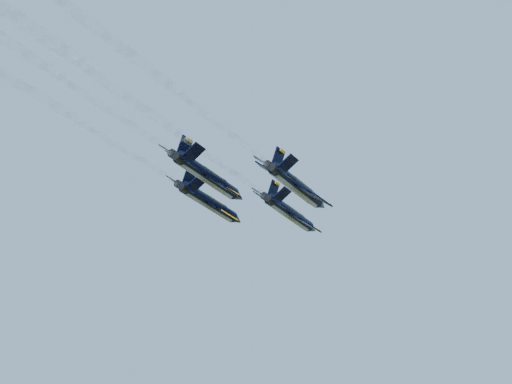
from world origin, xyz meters
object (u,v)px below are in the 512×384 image
(jet_left, at_px, (210,203))
(jet_right, at_px, (297,187))
(jet_slot, at_px, (209,177))
(jet_lead, at_px, (291,214))

(jet_left, bearing_deg, jet_right, -3.36)
(jet_right, bearing_deg, jet_slot, -129.44)
(jet_lead, xyz_separation_m, jet_left, (-9.76, -10.49, 0.00))
(jet_right, height_order, jet_slot, same)
(jet_right, bearing_deg, jet_lead, 122.01)
(jet_left, xyz_separation_m, jet_right, (15.54, -3.61, 0.00))
(jet_lead, relative_size, jet_slot, 1.00)
(jet_right, xyz_separation_m, jet_slot, (-10.21, -8.83, 0.00))
(jet_left, height_order, jet_right, same)
(jet_slot, bearing_deg, jet_right, 50.56)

